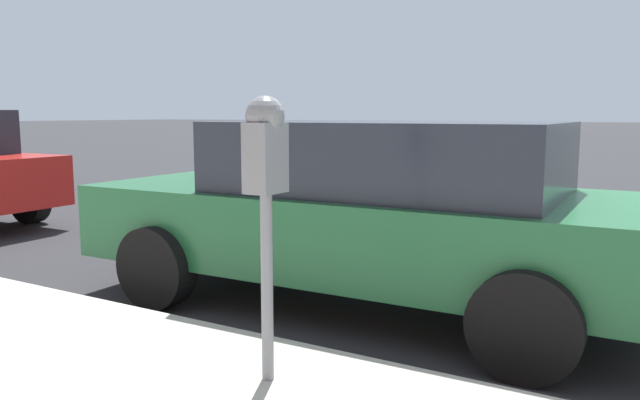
# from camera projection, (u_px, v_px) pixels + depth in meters

# --- Properties ---
(ground_plane) EXTENTS (220.00, 220.00, 0.00)m
(ground_plane) POSITION_uv_depth(u_px,v_px,m) (518.00, 294.00, 5.19)
(ground_plane) COLOR #2B2B2D
(parking_meter) EXTENTS (0.21, 0.19, 1.42)m
(parking_meter) POSITION_uv_depth(u_px,v_px,m) (266.00, 166.00, 3.01)
(parking_meter) COLOR gray
(parking_meter) RESTS_ON sidewalk
(car_green) EXTENTS (2.06, 4.47, 1.43)m
(car_green) POSITION_uv_depth(u_px,v_px,m) (374.00, 209.00, 4.81)
(car_green) COLOR #1E5B33
(car_green) RESTS_ON ground_plane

